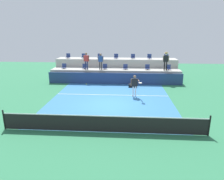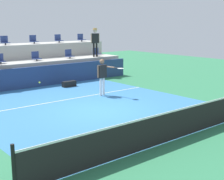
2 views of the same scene
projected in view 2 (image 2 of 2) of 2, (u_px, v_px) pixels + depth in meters
ground_plane at (100, 111)px, 12.85m from camera, size 40.00×40.00×0.00m
court_inner_paint at (85, 106)px, 13.61m from camera, size 9.00×10.00×0.01m
court_service_line at (67, 100)px, 14.66m from camera, size 9.00×0.06×0.00m
tennis_net at (182, 122)px, 9.74m from camera, size 10.48×0.08×1.07m
sponsor_backboard at (30, 77)px, 17.26m from camera, size 13.00×0.16×1.10m
seating_tier_lower at (19, 73)px, 18.23m from camera, size 13.00×1.80×1.25m
seating_tier_upper at (6, 63)px, 19.50m from camera, size 13.00×1.80×2.10m
stadium_chair_lower_mid_left at (0, 59)px, 17.35m from camera, size 0.44×0.40×0.52m
stadium_chair_lower_mid_right at (36, 57)px, 18.65m from camera, size 0.44×0.40×0.52m
stadium_chair_lower_right at (69, 55)px, 20.03m from camera, size 0.44×0.40×0.52m
stadium_chair_lower_far_right at (96, 53)px, 21.34m from camera, size 0.44×0.40×0.52m
stadium_chair_upper_center at (5, 41)px, 19.19m from camera, size 0.44×0.40×0.52m
stadium_chair_upper_mid_right at (34, 40)px, 20.33m from camera, size 0.44×0.40×0.52m
stadium_chair_upper_right at (58, 39)px, 21.44m from camera, size 0.44×0.40×0.52m
stadium_chair_upper_far_right at (81, 38)px, 22.55m from camera, size 0.44×0.40×0.52m
tennis_player at (103, 73)px, 15.31m from camera, size 0.83×1.18×1.72m
spectator_with_hat at (95, 39)px, 20.63m from camera, size 0.61×0.49×1.80m
tennis_ball at (40, 82)px, 12.45m from camera, size 0.07×0.07×0.07m
equipment_bag at (69, 84)px, 17.62m from camera, size 0.76×0.28×0.30m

